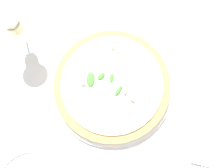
% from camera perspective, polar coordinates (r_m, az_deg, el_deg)
% --- Properties ---
extents(ground_plane, '(6.00, 6.00, 0.00)m').
position_cam_1_polar(ground_plane, '(0.76, 2.51, -3.78)').
color(ground_plane, silver).
extents(pizza_arugula_main, '(0.35, 0.35, 0.05)m').
position_cam_1_polar(pizza_arugula_main, '(0.76, -0.01, -0.24)').
color(pizza_arugula_main, white).
rests_on(pizza_arugula_main, ground_plane).
extents(wine_glass, '(0.08, 0.08, 0.18)m').
position_cam_1_polar(wine_glass, '(0.75, -20.96, 12.12)').
color(wine_glass, white).
rests_on(wine_glass, ground_plane).
extents(napkin, '(0.11, 0.07, 0.01)m').
position_cam_1_polar(napkin, '(0.81, 22.79, -16.54)').
color(napkin, silver).
rests_on(napkin, ground_plane).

